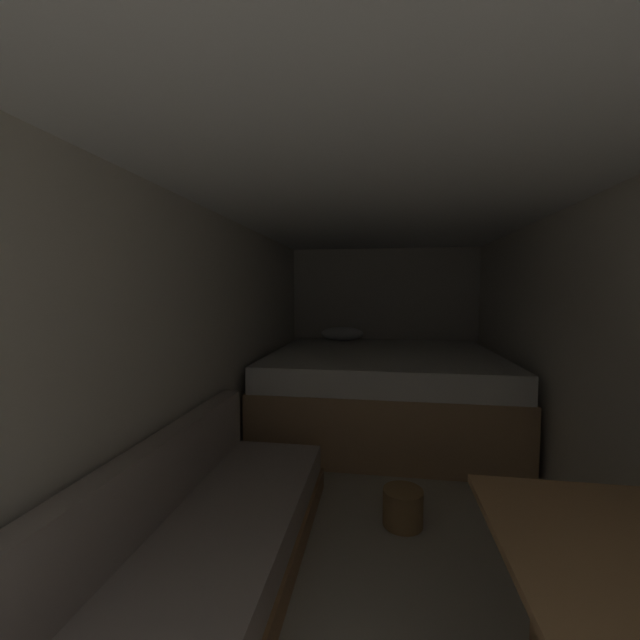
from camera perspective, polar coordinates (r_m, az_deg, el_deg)
The scene contains 8 objects.
ground_plane at distance 2.82m, azimuth 9.08°, elevation -25.88°, with size 7.26×7.26×0.00m, color #B2A893.
wall_back at distance 5.11m, azimuth 9.18°, elevation -0.71°, with size 2.45×0.05×1.96m, color beige.
wall_left at distance 2.74m, azimuth -16.64°, elevation -4.99°, with size 0.05×5.26×1.96m, color beige.
wall_right at distance 2.76m, azimuth 35.18°, elevation -5.53°, with size 0.05×5.26×1.96m, color beige.
ceiling_slab at distance 2.51m, azimuth 9.62°, elevation 17.39°, with size 2.45×5.26×0.05m, color white.
bed at distance 4.11m, azimuth 9.07°, elevation -10.07°, with size 2.23×2.09×0.97m.
sofa_left at distance 2.05m, azimuth -19.49°, elevation -31.79°, with size 0.74×2.47×0.69m.
wicker_basket at distance 2.66m, azimuth 12.00°, elevation -25.16°, with size 0.24×0.24×0.22m.
Camera 1 is at (-0.02, -0.36, 1.41)m, focal length 21.93 mm.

